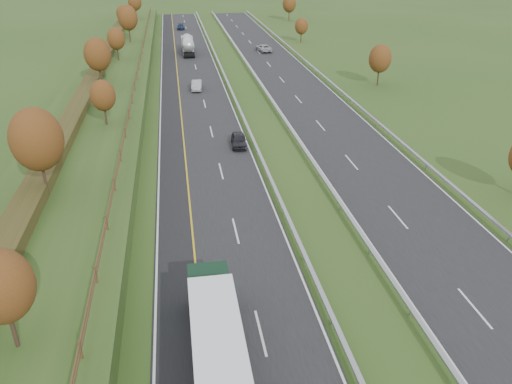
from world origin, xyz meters
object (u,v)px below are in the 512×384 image
Objects in this scene: box_lorry at (220,370)px; car_small_far at (181,27)px; car_dark_near at (239,140)px; car_oncoming at (264,48)px; road_tanker at (188,44)px; car_silver_mid at (197,85)px.

box_lorry reaches higher than car_small_far.
car_oncoming reaches higher than car_dark_near.
box_lorry reaches higher than road_tanker.
road_tanker is 54.70m from car_dark_near.
car_dark_near is at bearing 69.95° from car_oncoming.
road_tanker is at bearing -85.98° from car_small_far.
box_lorry is 35.87m from car_dark_near.
box_lorry is 60.67m from car_silver_mid.
car_oncoming is at bearing 66.26° from car_silver_mid.
box_lorry is at bearing -91.31° from road_tanker.
car_silver_mid is at bearing 101.36° from car_dark_near.
car_small_far is (-0.64, 32.27, -1.16)m from road_tanker.
car_oncoming is (16.63, -33.09, 0.08)m from car_small_far.
box_lorry reaches higher than car_oncoming.
box_lorry is 3.70× the size of car_silver_mid.
car_silver_mid is at bearing -86.40° from car_small_far.
car_dark_near is at bearing -77.06° from car_silver_mid.
car_oncoming is (18.04, 89.15, -1.55)m from box_lorry.
car_small_far is (-0.78, 61.63, -0.06)m from car_silver_mid.
box_lorry is 90.97m from car_oncoming.
car_dark_near is (5.58, 35.40, -1.58)m from box_lorry.
car_dark_near is 55.18m from car_oncoming.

